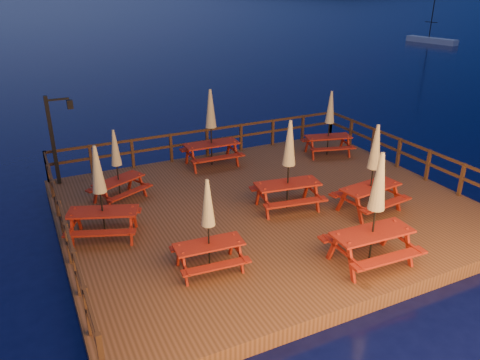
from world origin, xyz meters
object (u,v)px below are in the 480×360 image
Objects in this scene: picnic_table_0 at (211,127)px; picnic_table_1 at (373,168)px; picnic_table_2 at (100,191)px; lamp_post at (56,132)px; sailboat at (431,40)px.

picnic_table_0 is 1.06× the size of picnic_table_1.
picnic_table_1 is 1.03× the size of picnic_table_2.
lamp_post reaches higher than picnic_table_2.
lamp_post is 4.39m from picnic_table_2.
sailboat is 45.27m from picnic_table_0.
picnic_table_1 is at bearing -148.00° from sailboat.
sailboat is 3.18× the size of picnic_table_0.
lamp_post is 5.22m from picnic_table_0.
sailboat is at bearing 29.68° from lamp_post.
sailboat is 51.13m from picnic_table_2.
lamp_post is at bearing -159.57° from sailboat.
picnic_table_0 is at bearing -155.56° from sailboat.
sailboat reaches higher than lamp_post.
sailboat is 46.42m from picnic_table_1.
picnic_table_2 is at bearing 159.18° from picnic_table_1.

